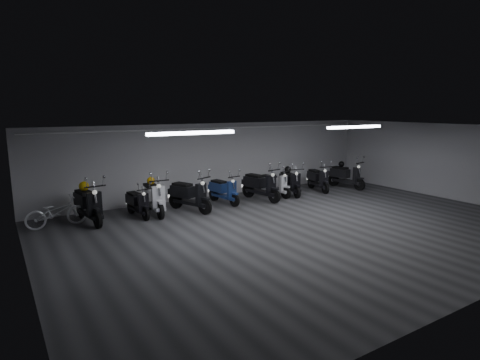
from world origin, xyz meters
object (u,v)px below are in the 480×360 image
scooter_6 (274,180)px  helmet_2 (341,164)px  scooter_4 (224,186)px  scooter_9 (347,172)px  scooter_7 (290,178)px  scooter_0 (88,198)px  scooter_5 (261,180)px  scooter_8 (318,175)px  scooter_1 (138,198)px  helmet_1 (288,169)px  bicycle (56,209)px  helmet_0 (84,186)px  scooter_2 (154,192)px  scooter_3 (190,190)px  helmet_3 (151,181)px

scooter_6 → helmet_2: scooter_6 is taller
scooter_4 → scooter_9: 5.80m
scooter_7 → helmet_2: 2.84m
scooter_6 → scooter_0: bearing=166.6°
scooter_7 → scooter_9: size_ratio=0.95×
scooter_5 → scooter_6: scooter_5 is taller
scooter_8 → scooter_9: 1.42m
scooter_1 → scooter_9: 8.94m
scooter_1 → scooter_7: size_ratio=0.88×
helmet_2 → scooter_8: bearing=-177.9°
scooter_7 → helmet_1: 0.39m
bicycle → helmet_0: (0.83, 0.19, 0.54)m
scooter_2 → scooter_3: size_ratio=1.01×
scooter_9 → helmet_1: scooter_9 is taller
helmet_2 → scooter_0: bearing=179.3°
scooter_3 → scooter_9: scooter_3 is taller
scooter_4 → scooter_2: bearing=172.0°
scooter_7 → scooter_8: 1.46m
scooter_1 → scooter_3: 1.69m
bicycle → scooter_6: bearing=-94.9°
scooter_0 → scooter_3: (3.11, -0.36, -0.01)m
scooter_8 → scooter_9: scooter_9 is taller
scooter_0 → scooter_7: 7.51m
scooter_5 → scooter_6: 0.85m
scooter_0 → scooter_7: bearing=-9.1°
scooter_1 → helmet_1: (6.13, 0.21, 0.38)m
scooter_4 → scooter_0: bearing=170.4°
scooter_7 → helmet_3: (-5.51, 0.35, 0.37)m
scooter_2 → helmet_2: scooter_2 is taller
scooter_3 → scooter_8: scooter_3 is taller
scooter_8 → helmet_3: 6.99m
helmet_1 → scooter_3: bearing=-174.3°
scooter_0 → scooter_8: bearing=-9.0°
scooter_7 → scooter_4: bearing=-168.8°
scooter_1 → scooter_2: bearing=-2.8°
scooter_6 → bicycle: 7.70m
scooter_3 → helmet_3: 1.28m
scooter_7 → helmet_1: (0.06, 0.25, 0.30)m
scooter_3 → scooter_7: size_ratio=1.08×
scooter_0 → scooter_6: bearing=-8.2°
helmet_0 → helmet_2: 10.37m
scooter_2 → scooter_9: size_ratio=1.05×
scooter_3 → scooter_6: 3.73m
scooter_2 → scooter_4: bearing=5.2°
scooter_5 → scooter_6: (0.80, 0.24, -0.10)m
scooter_8 → bicycle: bearing=-167.2°
scooter_1 → helmet_0: (-1.48, 0.40, 0.48)m
helmet_3 → scooter_1: bearing=-150.8°
scooter_9 → helmet_0: bearing=166.0°
scooter_2 → helmet_2: 8.35m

